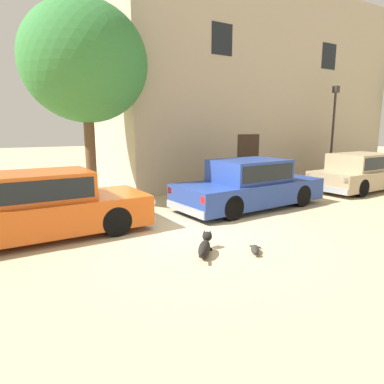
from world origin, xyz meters
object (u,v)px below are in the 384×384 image
parked_sedan_second (250,184)px  street_lamp (333,122)px  parked_sedan_nearest (44,205)px  stray_dog_spotted (205,246)px  acacia_tree_left (85,63)px  parked_sedan_third (362,172)px  stray_cat (255,250)px

parked_sedan_second → street_lamp: (6.35, 2.09, 1.90)m
parked_sedan_nearest → stray_dog_spotted: size_ratio=5.27×
street_lamp → acacia_tree_left: (-10.29, 0.65, 1.59)m
parked_sedan_third → stray_dog_spotted: bearing=-166.1°
acacia_tree_left → street_lamp: bearing=-3.6°
stray_dog_spotted → acacia_tree_left: acacia_tree_left is taller
parked_sedan_third → acacia_tree_left: 10.49m
stray_dog_spotted → street_lamp: bearing=-23.7°
stray_cat → acacia_tree_left: acacia_tree_left is taller
stray_dog_spotted → acacia_tree_left: (-0.74, 5.31, 4.04)m
parked_sedan_second → acacia_tree_left: acacia_tree_left is taller
parked_sedan_third → parked_sedan_second: bearing=178.0°
parked_sedan_second → stray_dog_spotted: 4.14m
stray_cat → street_lamp: bearing=158.0°
parked_sedan_third → stray_dog_spotted: 9.19m
parked_sedan_nearest → parked_sedan_third: bearing=-1.7°
acacia_tree_left → stray_dog_spotted: bearing=-82.0°
parked_sedan_third → parked_sedan_nearest: bearing=177.2°
parked_sedan_nearest → street_lamp: bearing=7.9°
street_lamp → acacia_tree_left: acacia_tree_left is taller
parked_sedan_third → stray_dog_spotted: size_ratio=5.47×
parked_sedan_second → parked_sedan_nearest: bearing=175.1°
parked_sedan_third → acacia_tree_left: bearing=161.6°
stray_dog_spotted → stray_cat: size_ratio=1.62×
parked_sedan_third → stray_cat: bearing=-161.6°
parked_sedan_second → parked_sedan_third: (5.58, 0.07, 0.00)m
stray_dog_spotted → street_lamp: size_ratio=0.21×
parked_sedan_second → parked_sedan_third: parked_sedan_second is taller
acacia_tree_left → parked_sedan_nearest: bearing=-122.5°
parked_sedan_third → stray_cat: size_ratio=8.84×
parked_sedan_third → street_lamp: bearing=66.5°
street_lamp → acacia_tree_left: 10.43m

